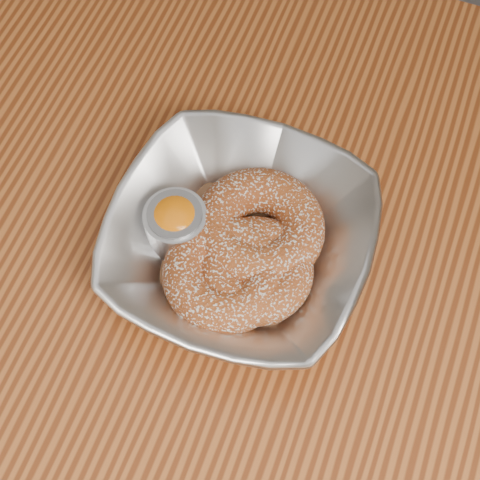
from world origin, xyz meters
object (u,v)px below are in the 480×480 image
(donut_back, at_px, (258,228))
(donut_front, at_px, (225,274))
(serving_bowl, at_px, (240,242))
(donut_extra, at_px, (255,270))
(table, at_px, (162,313))
(ramekin, at_px, (176,224))

(donut_back, relative_size, donut_front, 1.08)
(serving_bowl, relative_size, donut_extra, 2.28)
(table, bearing_deg, ramekin, 74.51)
(table, relative_size, serving_bowl, 5.48)
(donut_back, relative_size, ramekin, 2.11)
(donut_back, xyz_separation_m, donut_extra, (0.01, -0.04, -0.00))
(donut_front, bearing_deg, serving_bowl, 89.08)
(donut_front, xyz_separation_m, donut_extra, (0.02, 0.01, -0.00))
(serving_bowl, bearing_deg, donut_back, 57.62)
(table, distance_m, donut_back, 0.16)
(donut_back, xyz_separation_m, ramekin, (-0.07, -0.02, 0.00))
(donut_front, height_order, ramekin, ramekin)
(donut_back, height_order, donut_front, donut_back)
(donut_front, bearing_deg, table, -171.15)
(table, xyz_separation_m, serving_bowl, (0.07, 0.04, 0.13))
(donut_extra, bearing_deg, ramekin, 169.32)
(donut_extra, bearing_deg, table, -165.50)
(donut_back, bearing_deg, donut_extra, -73.81)
(donut_back, height_order, ramekin, ramekin)
(ramekin, bearing_deg, donut_front, -25.92)
(donut_back, relative_size, donut_extra, 1.17)
(donut_extra, bearing_deg, donut_back, 106.19)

